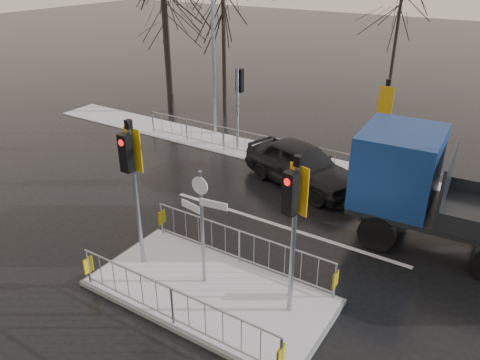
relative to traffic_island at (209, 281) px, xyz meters
The scene contains 11 objects.
ground 0.39m from the traffic_island, 42.90° to the right, with size 120.00×120.00×0.00m, color black.
snow_verge 8.60m from the traffic_island, 89.92° to the left, with size 30.00×2.00×0.04m, color white.
lane_markings 0.52m from the traffic_island, 88.07° to the right, with size 8.00×11.38×0.01m.
traffic_island is the anchor object (origin of this frame).
far_kerb_fixtures 8.11m from the traffic_island, 87.84° to the left, with size 18.00×0.65×3.83m.
car_far_lane 6.82m from the traffic_island, 96.33° to the left, with size 1.86×4.63×1.58m, color black.
flatbed_truck 6.72m from the traffic_island, 53.77° to the left, with size 7.15×2.93×3.25m.
tree_near_b 15.57m from the traffic_island, 122.60° to the left, with size 4.00×4.00×7.55m.
tree_near_c 18.84m from the traffic_island, 132.79° to the left, with size 3.50×3.50×6.61m.
tree_far_a 22.52m from the traffic_island, 95.17° to the left, with size 3.75×3.75×7.08m.
street_lamp_left 12.17m from the traffic_island, 124.07° to the left, with size 1.25×0.18×8.20m.
Camera 1 is at (5.57, -7.38, 7.65)m, focal length 35.00 mm.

